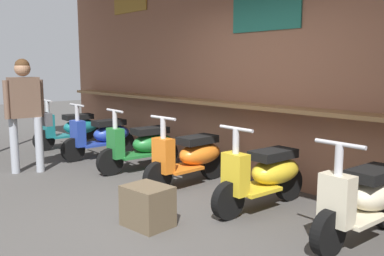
{
  "coord_description": "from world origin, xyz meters",
  "views": [
    {
      "loc": [
        3.45,
        -2.55,
        1.58
      ],
      "look_at": [
        -0.96,
        1.4,
        0.7
      ],
      "focal_mm": 38.66,
      "sensor_mm": 36.0,
      "label": 1
    }
  ],
  "objects_px": {
    "scooter_green": "(144,145)",
    "merchandise_crate": "(148,206)",
    "scooter_blue": "(103,135)",
    "scooter_yellow": "(266,174)",
    "shopper_with_handbag": "(25,104)",
    "scooter_cream": "(366,198)",
    "scooter_orange": "(191,156)",
    "scooter_teal": "(73,128)"
  },
  "relations": [
    {
      "from": "scooter_green",
      "to": "scooter_orange",
      "type": "bearing_deg",
      "value": 93.88
    },
    {
      "from": "scooter_teal",
      "to": "scooter_cream",
      "type": "distance_m",
      "value": 5.94
    },
    {
      "from": "scooter_teal",
      "to": "scooter_cream",
      "type": "xyz_separation_m",
      "value": [
        5.94,
        -0.0,
        0.0
      ]
    },
    {
      "from": "scooter_teal",
      "to": "scooter_orange",
      "type": "xyz_separation_m",
      "value": [
        3.53,
        0.0,
        0.0
      ]
    },
    {
      "from": "scooter_orange",
      "to": "scooter_yellow",
      "type": "bearing_deg",
      "value": 88.44
    },
    {
      "from": "scooter_green",
      "to": "scooter_blue",
      "type": "bearing_deg",
      "value": -86.13
    },
    {
      "from": "shopper_with_handbag",
      "to": "scooter_cream",
      "type": "bearing_deg",
      "value": -160.99
    },
    {
      "from": "scooter_blue",
      "to": "scooter_cream",
      "type": "bearing_deg",
      "value": 90.02
    },
    {
      "from": "scooter_blue",
      "to": "scooter_orange",
      "type": "distance_m",
      "value": 2.33
    },
    {
      "from": "scooter_teal",
      "to": "scooter_cream",
      "type": "relative_size",
      "value": 1.0
    },
    {
      "from": "scooter_teal",
      "to": "shopper_with_handbag",
      "type": "distance_m",
      "value": 2.09
    },
    {
      "from": "scooter_green",
      "to": "shopper_with_handbag",
      "type": "relative_size",
      "value": 0.82
    },
    {
      "from": "scooter_teal",
      "to": "scooter_yellow",
      "type": "height_order",
      "value": "same"
    },
    {
      "from": "scooter_green",
      "to": "scooter_cream",
      "type": "xyz_separation_m",
      "value": [
        3.52,
        0.0,
        0.0
      ]
    },
    {
      "from": "scooter_teal",
      "to": "scooter_blue",
      "type": "distance_m",
      "value": 1.2
    },
    {
      "from": "scooter_blue",
      "to": "scooter_green",
      "type": "distance_m",
      "value": 1.23
    },
    {
      "from": "scooter_blue",
      "to": "scooter_yellow",
      "type": "height_order",
      "value": "same"
    },
    {
      "from": "merchandise_crate",
      "to": "shopper_with_handbag",
      "type": "bearing_deg",
      "value": -178.37
    },
    {
      "from": "merchandise_crate",
      "to": "scooter_orange",
      "type": "bearing_deg",
      "value": 122.11
    },
    {
      "from": "scooter_cream",
      "to": "shopper_with_handbag",
      "type": "xyz_separation_m",
      "value": [
        -4.54,
        -1.4,
        0.65
      ]
    },
    {
      "from": "scooter_orange",
      "to": "merchandise_crate",
      "type": "xyz_separation_m",
      "value": [
        0.83,
        -1.32,
        -0.18
      ]
    },
    {
      "from": "scooter_blue",
      "to": "scooter_green",
      "type": "bearing_deg",
      "value": 90.02
    },
    {
      "from": "scooter_cream",
      "to": "merchandise_crate",
      "type": "height_order",
      "value": "scooter_cream"
    },
    {
      "from": "scooter_cream",
      "to": "shopper_with_handbag",
      "type": "distance_m",
      "value": 4.79
    },
    {
      "from": "scooter_blue",
      "to": "shopper_with_handbag",
      "type": "height_order",
      "value": "shopper_with_handbag"
    },
    {
      "from": "scooter_cream",
      "to": "scooter_teal",
      "type": "bearing_deg",
      "value": -86.76
    },
    {
      "from": "scooter_blue",
      "to": "merchandise_crate",
      "type": "xyz_separation_m",
      "value": [
        3.16,
        -1.32,
        -0.18
      ]
    },
    {
      "from": "scooter_cream",
      "to": "shopper_with_handbag",
      "type": "bearing_deg",
      "value": -69.61
    },
    {
      "from": "scooter_green",
      "to": "shopper_with_handbag",
      "type": "height_order",
      "value": "shopper_with_handbag"
    },
    {
      "from": "scooter_green",
      "to": "shopper_with_handbag",
      "type": "bearing_deg",
      "value": -32.17
    },
    {
      "from": "scooter_green",
      "to": "merchandise_crate",
      "type": "height_order",
      "value": "scooter_green"
    },
    {
      "from": "scooter_green",
      "to": "merchandise_crate",
      "type": "relative_size",
      "value": 3.06
    },
    {
      "from": "scooter_orange",
      "to": "scooter_green",
      "type": "bearing_deg",
      "value": -91.55
    },
    {
      "from": "scooter_cream",
      "to": "merchandise_crate",
      "type": "xyz_separation_m",
      "value": [
        -1.59,
        -1.32,
        -0.18
      ]
    },
    {
      "from": "scooter_green",
      "to": "scooter_orange",
      "type": "distance_m",
      "value": 1.1
    },
    {
      "from": "scooter_orange",
      "to": "scooter_cream",
      "type": "height_order",
      "value": "same"
    },
    {
      "from": "scooter_cream",
      "to": "merchandise_crate",
      "type": "distance_m",
      "value": 2.07
    },
    {
      "from": "scooter_blue",
      "to": "merchandise_crate",
      "type": "bearing_deg",
      "value": 67.39
    },
    {
      "from": "scooter_blue",
      "to": "scooter_green",
      "type": "relative_size",
      "value": 1.0
    },
    {
      "from": "scooter_green",
      "to": "scooter_cream",
      "type": "height_order",
      "value": "same"
    },
    {
      "from": "scooter_green",
      "to": "merchandise_crate",
      "type": "bearing_deg",
      "value": 59.55
    },
    {
      "from": "scooter_teal",
      "to": "scooter_orange",
      "type": "distance_m",
      "value": 3.53
    }
  ]
}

